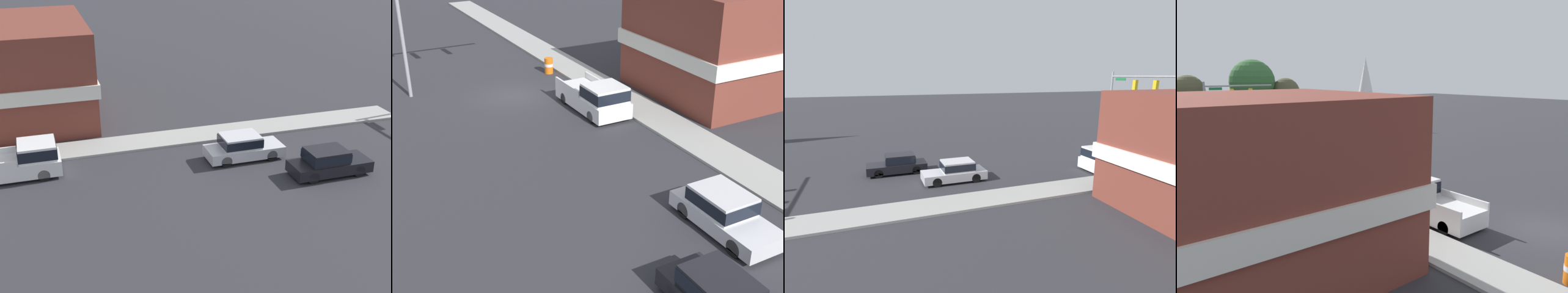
% 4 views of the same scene
% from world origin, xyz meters
% --- Properties ---
extents(ground_plane, '(200.00, 200.00, 0.00)m').
position_xyz_m(ground_plane, '(0.00, 0.00, 0.00)').
color(ground_plane, '#2D2D33').
extents(near_signal_assembly, '(8.53, 0.49, 7.86)m').
position_xyz_m(near_signal_assembly, '(2.91, -2.93, 5.74)').
color(near_signal_assembly, gray).
rests_on(near_signal_assembly, ground).
extents(car_lead, '(1.82, 4.53, 1.51)m').
position_xyz_m(car_lead, '(-1.68, 17.15, 0.78)').
color(car_lead, black).
rests_on(car_lead, ground).
extents(car_oncoming, '(1.75, 4.49, 1.50)m').
position_xyz_m(car_oncoming, '(1.64, 20.86, 0.78)').
color(car_oncoming, black).
rests_on(car_oncoming, ground).
extents(pickup_truck_parked, '(2.13, 5.24, 1.88)m').
position_xyz_m(pickup_truck_parked, '(-3.23, 4.81, 0.92)').
color(pickup_truck_parked, black).
rests_on(pickup_truck_parked, ground).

